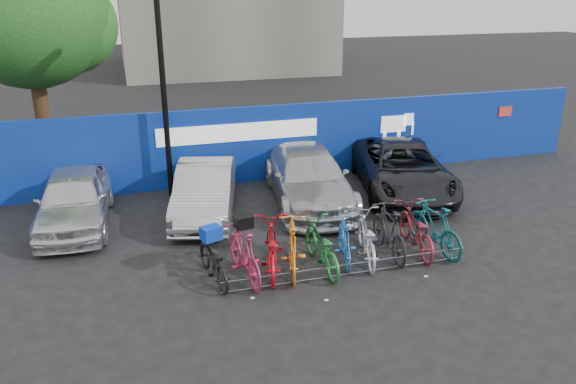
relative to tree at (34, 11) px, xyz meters
name	(u,v)px	position (x,y,z in m)	size (l,w,h in m)	color
ground	(338,263)	(6.77, -10.06, -5.07)	(100.00, 100.00, 0.00)	black
hoarding	(270,143)	(6.78, -4.06, -3.86)	(22.00, 0.18, 2.40)	navy
tree	(34,11)	(0.00, 0.00, 0.00)	(5.40, 5.20, 7.80)	#382314
lamppost	(163,85)	(3.57, -4.66, -1.80)	(0.25, 0.50, 6.11)	black
bike_rack	(349,269)	(6.77, -10.66, -4.91)	(5.60, 0.03, 0.30)	#595B60
car_0	(74,199)	(1.00, -6.13, -4.34)	(1.72, 4.28, 1.46)	silver
car_1	(205,190)	(4.34, -6.36, -4.37)	(1.47, 4.23, 1.39)	#A2A2A7
car_2	(308,177)	(7.33, -6.23, -4.32)	(2.10, 5.16, 1.50)	#AEAFB4
car_3	(402,168)	(10.27, -6.25, -4.33)	(2.44, 5.29, 1.47)	black
bike_0	(212,260)	(3.94, -10.01, -4.59)	(0.64, 1.82, 0.96)	black
bike_1	(244,253)	(4.60, -10.11, -4.47)	(0.56, 2.00, 1.20)	#C62D5E
bike_2	(271,248)	(5.23, -9.95, -4.51)	(0.74, 2.11, 1.11)	red
bike_3	(293,247)	(5.67, -10.11, -4.47)	(0.56, 2.00, 1.20)	orange
bike_4	(321,247)	(6.31, -10.16, -4.54)	(0.71, 2.03, 1.07)	#217132
bike_5	(345,241)	(6.93, -9.98, -4.56)	(0.48, 1.70, 1.02)	blue
bike_6	(366,238)	(7.44, -10.02, -4.53)	(0.71, 2.05, 1.07)	#B7B9BF
bike_7	(389,231)	(8.03, -9.98, -4.47)	(0.56, 2.00, 1.20)	#242426
bike_8	(416,229)	(8.72, -9.96, -4.52)	(0.73, 2.09, 1.10)	maroon
bike_9	(435,228)	(9.15, -10.08, -4.47)	(0.56, 1.98, 1.19)	#105F67
cargo_crate	(211,233)	(3.94, -10.01, -3.97)	(0.40, 0.31, 0.29)	#0A31B6
cargo_topcase	(243,221)	(4.60, -10.11, -3.74)	(0.35, 0.32, 0.26)	black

